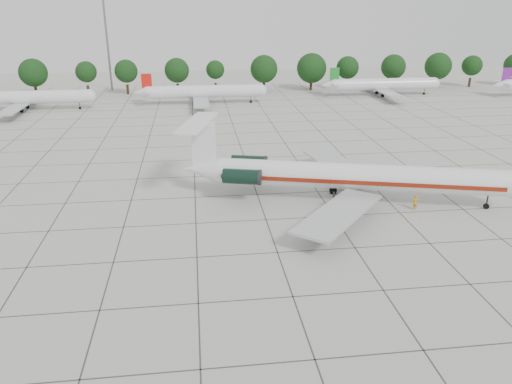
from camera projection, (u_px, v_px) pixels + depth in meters
ground at (266, 220)px, 57.18m from camera, size 260.00×260.00×0.00m
apron_joints at (251, 177)px, 71.05m from camera, size 170.00×170.00×0.02m
main_airliner at (339, 175)px, 61.26m from camera, size 40.43×31.14×9.62m
ground_crew at (415, 202)px, 59.64m from camera, size 0.81×0.68×1.89m
bg_airliner_b at (26, 98)px, 112.27m from camera, size 28.24×27.20×7.40m
bg_airliner_c at (204, 92)px, 119.39m from camera, size 28.24×27.20×7.40m
bg_airliner_d at (383, 84)px, 129.79m from camera, size 28.24×27.20×7.40m
tree_line at (177, 70)px, 132.31m from camera, size 249.86×8.44×10.22m
floodlight_mast at (107, 37)px, 133.66m from camera, size 1.60×1.60×25.45m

